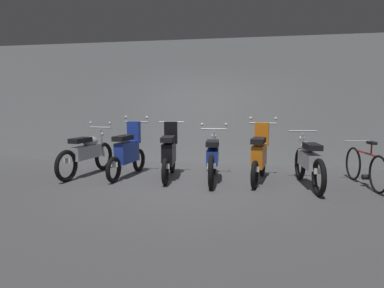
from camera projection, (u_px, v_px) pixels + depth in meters
The scene contains 9 objects.
ground_plane at pixel (186, 185), 6.69m from camera, with size 80.00×80.00×0.00m, color #4C4C4F.
back_wall at pixel (206, 102), 8.96m from camera, with size 16.00×0.30×3.17m, color gray.
motorbike_slot_0 at pixel (87, 153), 7.50m from camera, with size 0.58×1.94×1.15m.
motorbike_slot_1 at pixel (128, 152), 7.36m from camera, with size 0.59×1.68×1.29m.
motorbike_slot_2 at pixel (169, 154), 7.20m from camera, with size 0.56×1.68×1.18m.
motorbike_slot_3 at pixel (213, 157), 6.98m from camera, with size 0.59×1.95×1.15m.
motorbike_slot_4 at pixel (259, 156), 6.90m from camera, with size 0.59×1.68×1.29m.
motorbike_slot_5 at pixel (309, 161), 6.50m from camera, with size 0.56×1.95×1.03m.
bicycle at pixel (365, 167), 6.53m from camera, with size 0.50×1.72×0.89m.
Camera 1 is at (1.37, -6.40, 1.62)m, focal length 32.09 mm.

